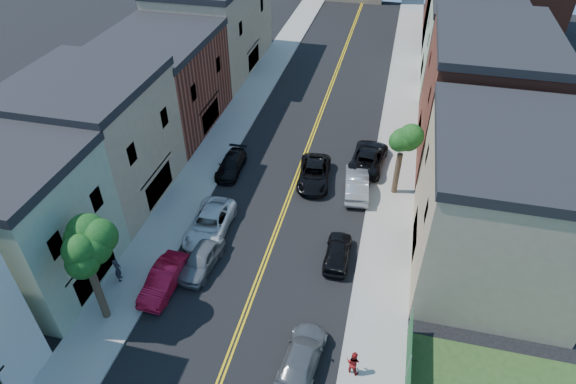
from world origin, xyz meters
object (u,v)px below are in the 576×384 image
Objects in this scene: grey_car_left at (202,259)px; pedestrian_left at (118,270)px; red_sedan at (164,279)px; black_car_left at (231,165)px; grey_car_right at (302,357)px; black_car_right at (338,252)px; black_suv_lane at (314,174)px; pedestrian_right at (353,362)px; silver_car_right at (357,183)px; white_pickup at (210,224)px; dark_car_right_far at (369,157)px.

pedestrian_left reaches higher than grey_car_left.
pedestrian_left is at bearing -174.97° from red_sedan.
red_sedan is 1.01× the size of black_car_left.
black_car_right is at bearing -89.60° from grey_car_right.
pedestrian_right is (5.22, -16.32, 0.20)m from black_suv_lane.
silver_car_right is (0.32, 7.65, 0.13)m from black_car_right.
red_sedan is 12.60m from pedestrian_right.
grey_car_left is at bearing -121.93° from black_suv_lane.
black_car_right is at bearing 80.67° from silver_car_right.
black_suv_lane is 3.37× the size of pedestrian_right.
white_pickup is 14.93m from dark_car_right_far.
pedestrian_right reaches higher than black_suv_lane.
red_sedan is 2.74m from grey_car_left.
white_pickup is 3.25× the size of pedestrian_left.
pedestrian_right is at bearing -125.73° from pedestrian_left.
black_car_right is 14.11m from pedestrian_left.
red_sedan is at bearing 25.05° from black_car_right.
black_suv_lane is at bearing -53.41° from pedestrian_right.
grey_car_right is (8.56, -8.76, -0.08)m from white_pickup.
red_sedan is at bearing -111.75° from pedestrian_left.
silver_car_right is at bearing -71.24° from pedestrian_left.
white_pickup is 0.97× the size of dark_car_right_far.
black_car_left is 2.82× the size of pedestrian_right.
dark_car_right_far is at bearing 45.76° from white_pickup.
grey_car_right is at bearing -47.63° from white_pickup.
grey_car_right is 1.18× the size of black_car_right.
black_suv_lane is (-3.18, 8.25, 0.05)m from black_car_right.
white_pickup reaches higher than grey_car_left.
white_pickup is at bearing -40.79° from grey_car_right.
white_pickup is 9.22m from black_car_right.
black_suv_lane is at bearing 49.99° from white_pickup.
grey_car_right is 2.77× the size of pedestrian_left.
silver_car_right is at bearing 87.54° from dark_car_right_far.
black_car_right is at bearing 22.84° from grey_car_left.
red_sedan reaches higher than black_car_left.
pedestrian_right reaches higher than black_car_left.
black_suv_lane is 16.65m from pedestrian_left.
pedestrian_right is (15.21, -2.99, -0.07)m from pedestrian_left.
grey_car_right is (9.52, -16.25, 0.05)m from black_car_left.
dark_car_right_far reaches higher than black_car_right.
black_suv_lane is at bearing -76.35° from grey_car_right.
pedestrian_left is 1.09× the size of pedestrian_right.
silver_car_right is at bearing -93.19° from black_car_right.
pedestrian_right is at bearing -78.24° from black_suv_lane.
dark_car_right_far is (1.48, 19.81, 0.11)m from grey_car_right.
grey_car_left is 11.84m from pedestrian_right.
white_pickup reaches higher than red_sedan.
black_car_right reaches higher than black_car_left.
silver_car_right is 0.94× the size of black_suv_lane.
grey_car_left is 0.82× the size of black_suv_lane.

